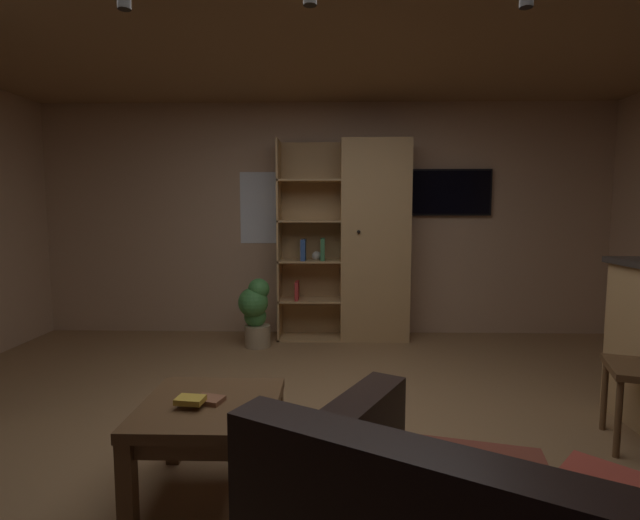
{
  "coord_description": "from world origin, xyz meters",
  "views": [
    {
      "loc": [
        0.08,
        -2.66,
        1.37
      ],
      "look_at": [
        0.0,
        0.4,
        1.05
      ],
      "focal_mm": 26.91,
      "sensor_mm": 36.0,
      "label": 1
    }
  ],
  "objects_px": {
    "bookshelf_cabinet": "(366,242)",
    "coffee_table": "(210,420)",
    "table_book_0": "(209,400)",
    "wall_mounted_tv": "(450,192)",
    "potted_floor_plant": "(255,311)",
    "table_book_1": "(190,400)"
  },
  "relations": [
    {
      "from": "bookshelf_cabinet",
      "to": "coffee_table",
      "type": "distance_m",
      "value": 3.1
    },
    {
      "from": "bookshelf_cabinet",
      "to": "table_book_0",
      "type": "distance_m",
      "value": 3.08
    },
    {
      "from": "wall_mounted_tv",
      "to": "table_book_0",
      "type": "bearing_deg",
      "value": -120.99
    },
    {
      "from": "coffee_table",
      "to": "potted_floor_plant",
      "type": "height_order",
      "value": "potted_floor_plant"
    },
    {
      "from": "bookshelf_cabinet",
      "to": "table_book_0",
      "type": "height_order",
      "value": "bookshelf_cabinet"
    },
    {
      "from": "bookshelf_cabinet",
      "to": "coffee_table",
      "type": "height_order",
      "value": "bookshelf_cabinet"
    },
    {
      "from": "table_book_1",
      "to": "coffee_table",
      "type": "bearing_deg",
      "value": 42.42
    },
    {
      "from": "table_book_1",
      "to": "wall_mounted_tv",
      "type": "relative_size",
      "value": 0.14
    },
    {
      "from": "coffee_table",
      "to": "potted_floor_plant",
      "type": "distance_m",
      "value": 2.52
    },
    {
      "from": "table_book_0",
      "to": "wall_mounted_tv",
      "type": "distance_m",
      "value": 3.77
    },
    {
      "from": "coffee_table",
      "to": "table_book_1",
      "type": "relative_size",
      "value": 5.31
    },
    {
      "from": "table_book_1",
      "to": "potted_floor_plant",
      "type": "relative_size",
      "value": 0.18
    },
    {
      "from": "potted_floor_plant",
      "to": "coffee_table",
      "type": "bearing_deg",
      "value": -85.81
    },
    {
      "from": "table_book_1",
      "to": "potted_floor_plant",
      "type": "xyz_separation_m",
      "value": [
        -0.11,
        2.58,
        -0.13
      ]
    },
    {
      "from": "table_book_0",
      "to": "table_book_1",
      "type": "height_order",
      "value": "table_book_1"
    },
    {
      "from": "bookshelf_cabinet",
      "to": "table_book_1",
      "type": "height_order",
      "value": "bookshelf_cabinet"
    },
    {
      "from": "table_book_0",
      "to": "table_book_1",
      "type": "distance_m",
      "value": 0.1
    },
    {
      "from": "potted_floor_plant",
      "to": "bookshelf_cabinet",
      "type": "bearing_deg",
      "value": 18.22
    },
    {
      "from": "bookshelf_cabinet",
      "to": "table_book_0",
      "type": "bearing_deg",
      "value": -108.07
    },
    {
      "from": "bookshelf_cabinet",
      "to": "table_book_1",
      "type": "bearing_deg",
      "value": -108.94
    },
    {
      "from": "coffee_table",
      "to": "wall_mounted_tv",
      "type": "xyz_separation_m",
      "value": [
        1.85,
        3.09,
        1.19
      ]
    },
    {
      "from": "table_book_1",
      "to": "wall_mounted_tv",
      "type": "height_order",
      "value": "wall_mounted_tv"
    }
  ]
}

